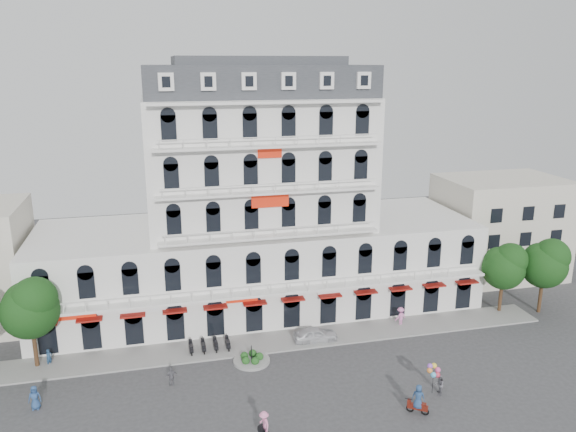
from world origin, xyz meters
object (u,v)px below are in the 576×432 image
(parked_car, at_px, (315,335))
(balloon_vendor, at_px, (437,380))
(rider_east, at_px, (418,399))
(rider_center, at_px, (264,425))

(parked_car, bearing_deg, balloon_vendor, -145.26)
(rider_east, bearing_deg, rider_center, 37.03)
(balloon_vendor, bearing_deg, rider_center, -170.54)
(parked_car, distance_m, balloon_vendor, 12.57)
(rider_center, relative_size, balloon_vendor, 0.94)
(rider_east, relative_size, balloon_vendor, 0.97)
(balloon_vendor, bearing_deg, rider_east, -142.61)
(rider_east, height_order, balloon_vendor, balloon_vendor)
(balloon_vendor, bearing_deg, parked_car, 122.95)
(parked_car, distance_m, rider_east, 13.23)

